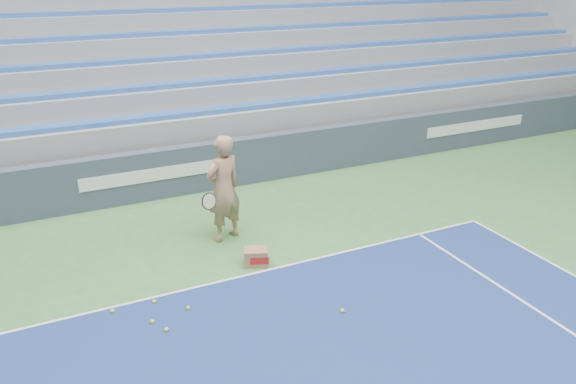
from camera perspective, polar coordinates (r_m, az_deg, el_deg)
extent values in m
cube|color=white|center=(9.32, -7.48, -9.12)|extent=(10.97, 0.05, 0.00)
cube|color=#374254|center=(12.61, -13.39, 1.76)|extent=(30.00, 0.30, 1.10)
cube|color=white|center=(12.44, -13.24, 1.74)|extent=(3.20, 0.02, 0.28)
cube|color=white|center=(16.66, 18.59, 6.36)|extent=(3.40, 0.02, 0.28)
cube|color=gray|center=(16.90, -16.89, 6.61)|extent=(30.00, 8.50, 1.10)
cube|color=gray|center=(16.71, -17.19, 9.24)|extent=(30.00, 8.50, 0.50)
cube|color=#315EB2|center=(12.92, -14.50, 7.30)|extent=(29.60, 0.42, 0.11)
cube|color=gray|center=(17.03, -17.62, 11.15)|extent=(30.00, 7.65, 0.50)
cube|color=#315EB2|center=(13.62, -15.46, 10.12)|extent=(29.60, 0.42, 0.11)
cube|color=gray|center=(17.36, -18.04, 12.98)|extent=(30.00, 6.80, 0.50)
cube|color=#315EB2|center=(14.36, -16.33, 12.66)|extent=(29.60, 0.42, 0.11)
cube|color=gray|center=(17.72, -18.45, 14.74)|extent=(30.00, 5.95, 0.50)
cube|color=#315EB2|center=(15.13, -17.13, 14.95)|extent=(29.60, 0.42, 0.11)
cube|color=gray|center=(18.09, -18.85, 16.43)|extent=(30.00, 5.10, 0.50)
cube|color=#315EB2|center=(15.92, -17.87, 17.00)|extent=(29.60, 0.42, 0.11)
cube|color=gray|center=(23.87, 22.60, 16.37)|extent=(0.30, 8.80, 6.10)
cube|color=gray|center=(20.89, -20.08, 17.75)|extent=(31.00, 0.40, 7.30)
imported|color=tan|center=(10.32, -6.56, 0.36)|extent=(0.86, 0.71, 2.03)
cylinder|color=black|center=(10.02, -7.96, -0.78)|extent=(0.12, 0.27, 0.08)
cylinder|color=beige|center=(9.71, -8.04, -0.92)|extent=(0.29, 0.16, 0.28)
torus|color=black|center=(9.71, -8.04, -0.92)|extent=(0.31, 0.18, 0.30)
cube|color=#946A47|center=(9.72, -3.28, -6.61)|extent=(0.48, 0.42, 0.30)
cube|color=#B21E19|center=(9.59, -2.92, -7.02)|extent=(0.30, 0.13, 0.13)
sphere|color=#D0E62F|center=(8.54, -13.62, -12.68)|extent=(0.07, 0.07, 0.07)
sphere|color=#D0E62F|center=(8.98, -13.43, -10.78)|extent=(0.07, 0.07, 0.07)
sphere|color=#D0E62F|center=(8.73, -10.11, -11.52)|extent=(0.07, 0.07, 0.07)
sphere|color=#D0E62F|center=(8.34, -12.25, -13.50)|extent=(0.07, 0.07, 0.07)
sphere|color=#D0E62F|center=(8.92, -17.40, -11.48)|extent=(0.07, 0.07, 0.07)
sphere|color=#D0E62F|center=(8.57, 5.55, -11.93)|extent=(0.07, 0.07, 0.07)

